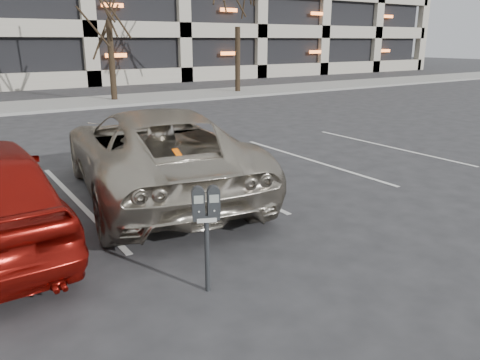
{
  "coord_description": "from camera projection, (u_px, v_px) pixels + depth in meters",
  "views": [
    {
      "loc": [
        -3.34,
        -5.98,
        2.81
      ],
      "look_at": [
        -0.04,
        -0.98,
        1.02
      ],
      "focal_mm": 35.0,
      "sensor_mm": 36.0,
      "label": 1
    }
  ],
  "objects": [
    {
      "name": "suv_silver",
      "position": [
        155.0,
        152.0,
        8.73
      ],
      "size": [
        3.63,
        6.23,
        1.64
      ],
      "rotation": [
        0.0,
        0.0,
        2.98
      ],
      "color": "#ADA393",
      "rests_on": "ground"
    },
    {
      "name": "ground",
      "position": [
        208.0,
        227.0,
        7.35
      ],
      "size": [
        140.0,
        140.0,
        0.0
      ],
      "primitive_type": "plane",
      "color": "#28282B",
      "rests_on": "ground"
    },
    {
      "name": "sidewalk",
      "position": [
        24.0,
        107.0,
        20.13
      ],
      "size": [
        80.0,
        4.0,
        0.12
      ],
      "primitive_type": "cube",
      "color": "gray",
      "rests_on": "ground"
    },
    {
      "name": "stall_lines",
      "position": [
        78.0,
        202.0,
        8.45
      ],
      "size": [
        16.9,
        5.2,
        0.0
      ],
      "color": "silver",
      "rests_on": "ground"
    },
    {
      "name": "parking_meter",
      "position": [
        206.0,
        214.0,
        5.2
      ],
      "size": [
        0.34,
        0.24,
        1.25
      ],
      "rotation": [
        0.0,
        0.0,
        -0.4
      ],
      "color": "black",
      "rests_on": "ground"
    }
  ]
}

